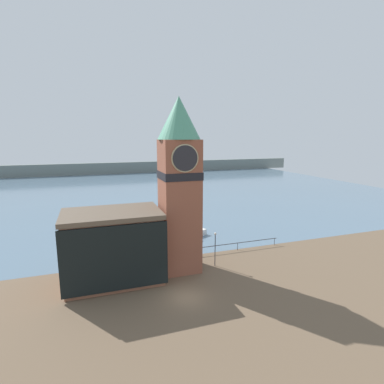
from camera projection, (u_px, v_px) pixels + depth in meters
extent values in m
plane|color=brown|center=(186.00, 297.00, 30.68)|extent=(160.00, 160.00, 0.00)
cube|color=slate|center=(119.00, 188.00, 96.09)|extent=(160.00, 120.00, 0.00)
cube|color=slate|center=(110.00, 168.00, 132.84)|extent=(180.00, 3.00, 5.00)
cube|color=#333338|center=(238.00, 243.00, 43.40)|extent=(13.12, 0.08, 0.08)
cylinder|color=#333338|center=(197.00, 252.00, 41.50)|extent=(0.07, 0.07, 1.05)
cylinder|color=#333338|center=(238.00, 246.00, 43.49)|extent=(0.07, 0.07, 1.05)
cylinder|color=#333338|center=(274.00, 242.00, 45.49)|extent=(0.07, 0.07, 1.05)
cube|color=brown|center=(180.00, 207.00, 35.99)|extent=(4.33, 4.33, 15.91)
cube|color=black|center=(179.00, 175.00, 35.29)|extent=(4.45, 4.45, 0.90)
cylinder|color=tan|center=(185.00, 158.00, 32.84)|extent=(3.12, 0.12, 3.12)
cylinder|color=#232328|center=(185.00, 158.00, 32.76)|extent=(2.84, 0.12, 2.84)
cylinder|color=tan|center=(197.00, 157.00, 35.62)|extent=(0.12, 3.12, 3.12)
cylinder|color=#232328|center=(198.00, 157.00, 35.65)|extent=(0.12, 2.84, 2.84)
cone|color=#4C9375|center=(179.00, 118.00, 34.10)|extent=(4.98, 4.98, 4.86)
cube|color=#935B42|center=(113.00, 248.00, 33.88)|extent=(10.34, 6.70, 7.58)
cube|color=brown|center=(111.00, 214.00, 33.15)|extent=(10.74, 7.10, 0.50)
cube|color=black|center=(116.00, 259.00, 30.60)|extent=(10.84, 0.30, 6.98)
cube|color=silver|center=(188.00, 235.00, 48.68)|extent=(6.84, 4.72, 0.95)
cube|color=silver|center=(183.00, 231.00, 47.67)|extent=(3.24, 2.55, 0.98)
cylinder|color=black|center=(201.00, 264.00, 37.87)|extent=(0.24, 0.24, 0.70)
sphere|color=black|center=(201.00, 261.00, 37.81)|extent=(0.26, 0.26, 0.26)
cylinder|color=#2D2D33|center=(215.00, 250.00, 37.82)|extent=(0.10, 0.10, 4.17)
sphere|color=silver|center=(215.00, 234.00, 37.43)|extent=(0.32, 0.32, 0.32)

